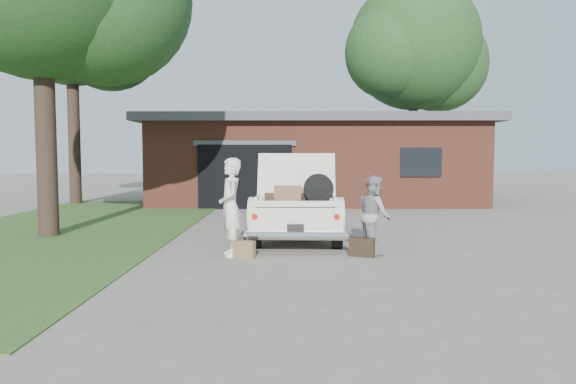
{
  "coord_description": "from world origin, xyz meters",
  "views": [
    {
      "loc": [
        0.04,
        -9.51,
        1.81
      ],
      "look_at": [
        0.0,
        0.6,
        1.1
      ],
      "focal_mm": 32.0,
      "sensor_mm": 36.0,
      "label": 1
    }
  ],
  "objects": [
    {
      "name": "sedan",
      "position": [
        0.2,
        2.0,
        0.69
      ],
      "size": [
        1.95,
        4.73,
        1.87
      ],
      "rotation": [
        0.0,
        0.0,
        -0.03
      ],
      "color": "beige",
      "rests_on": "ground"
    },
    {
      "name": "suitcase_right",
      "position": [
        1.33,
        -0.37,
        0.17
      ],
      "size": [
        0.47,
        0.3,
        0.35
      ],
      "primitive_type": "cube",
      "rotation": [
        0.0,
        0.0,
        -0.39
      ],
      "color": "black",
      "rests_on": "ground"
    },
    {
      "name": "grass_strip",
      "position": [
        -5.5,
        3.0,
        0.01
      ],
      "size": [
        6.0,
        16.0,
        0.02
      ],
      "primitive_type": "cube",
      "color": "#2D4C1E",
      "rests_on": "ground"
    },
    {
      "name": "tree_right",
      "position": [
        6.05,
        15.32,
        6.79
      ],
      "size": [
        7.1,
        6.17,
        10.18
      ],
      "color": "#38281E",
      "rests_on": "ground"
    },
    {
      "name": "house",
      "position": [
        0.98,
        11.47,
        1.67
      ],
      "size": [
        12.8,
        7.8,
        3.3
      ],
      "color": "brown",
      "rests_on": "ground"
    },
    {
      "name": "ground",
      "position": [
        0.0,
        0.0,
        0.0
      ],
      "size": [
        90.0,
        90.0,
        0.0
      ],
      "primitive_type": "plane",
      "color": "gray",
      "rests_on": "ground"
    },
    {
      "name": "woman_right",
      "position": [
        1.6,
        -0.09,
        0.73
      ],
      "size": [
        0.66,
        0.79,
        1.46
      ],
      "primitive_type": "imported",
      "rotation": [
        0.0,
        0.0,
        1.73
      ],
      "color": "gray",
      "rests_on": "ground"
    },
    {
      "name": "woman_left",
      "position": [
        -1.03,
        -0.31,
        0.89
      ],
      "size": [
        0.58,
        0.74,
        1.78
      ],
      "primitive_type": "imported",
      "rotation": [
        0.0,
        0.0,
        -1.31
      ],
      "color": "silver",
      "rests_on": "ground"
    },
    {
      "name": "suitcase_left",
      "position": [
        -0.78,
        -0.5,
        0.16
      ],
      "size": [
        0.42,
        0.27,
        0.31
      ],
      "primitive_type": "cube",
      "rotation": [
        0.0,
        0.0,
        -0.39
      ],
      "color": "brown",
      "rests_on": "ground"
    },
    {
      "name": "tree_back",
      "position": [
        -8.07,
        9.99,
        6.89
      ],
      "size": [
        6.29,
        5.47,
        9.93
      ],
      "color": "#38281E",
      "rests_on": "ground"
    }
  ]
}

